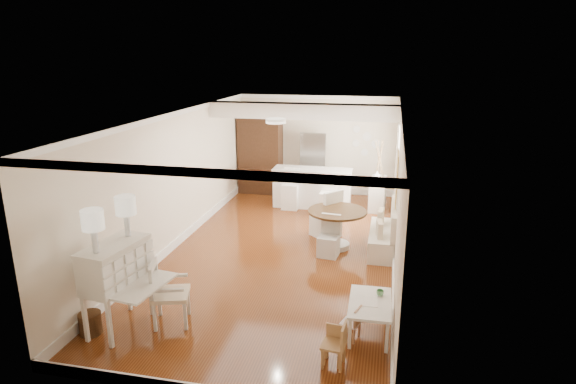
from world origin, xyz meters
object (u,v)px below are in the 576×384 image
at_px(kids_chair_a, 334,344).
at_px(kids_chair_c, 333,345).
at_px(breakfast_counter, 312,188).
at_px(pantry_cabinet, 260,153).
at_px(kids_table, 369,317).
at_px(slip_chair_far, 326,213).
at_px(secretary_bureau, 118,286).
at_px(gustavian_armchair, 171,293).
at_px(bar_stool_right, 328,197).
at_px(sideboard, 378,194).
at_px(wicker_basket, 90,323).
at_px(dining_table, 337,229).
at_px(fridge, 326,165).
at_px(slip_chair_near, 329,236).
at_px(bar_stool_left, 291,189).
at_px(kids_chair_b, 351,322).

relative_size(kids_chair_a, kids_chair_c, 1.22).
relative_size(kids_chair_c, breakfast_counter, 0.25).
bearing_deg(pantry_cabinet, kids_chair_a, -68.21).
relative_size(kids_table, slip_chair_far, 0.92).
bearing_deg(slip_chair_far, secretary_bureau, 10.47).
height_order(gustavian_armchair, bar_stool_right, gustavian_armchair).
relative_size(kids_chair_a, bar_stool_right, 0.65).
xyz_separation_m(kids_chair_a, kids_chair_c, (-0.01, 0.06, -0.06)).
bearing_deg(secretary_bureau, sideboard, 70.01).
height_order(kids_table, kids_chair_c, kids_chair_c).
bearing_deg(kids_chair_c, wicker_basket, -171.58).
xyz_separation_m(dining_table, pantry_cabinet, (-2.66, 3.76, 0.74)).
bearing_deg(wicker_basket, bar_stool_right, 66.09).
bearing_deg(gustavian_armchair, secretary_bureau, 95.05).
relative_size(secretary_bureau, kids_chair_a, 2.14).
relative_size(kids_table, fridge, 0.55).
xyz_separation_m(kids_table, slip_chair_far, (-1.15, 3.72, 0.29)).
relative_size(slip_chair_near, fridge, 0.46).
height_order(slip_chair_near, breakfast_counter, breakfast_counter).
xyz_separation_m(bar_stool_left, sideboard, (2.22, 0.42, -0.11)).
distance_m(kids_chair_b, slip_chair_near, 2.94).
relative_size(slip_chair_near, slip_chair_far, 0.77).
distance_m(kids_chair_b, breakfast_counter, 6.18).
bearing_deg(kids_chair_a, kids_table, 160.27).
xyz_separation_m(dining_table, sideboard, (0.73, 2.82, 0.01)).
relative_size(secretary_bureau, slip_chair_far, 1.24).
distance_m(wicker_basket, kids_chair_a, 3.54).
bearing_deg(kids_chair_c, kids_chair_b, 81.66).
xyz_separation_m(kids_chair_a, bar_stool_left, (-1.91, 6.36, 0.21)).
height_order(slip_chair_near, bar_stool_left, bar_stool_left).
bearing_deg(slip_chair_far, kids_chair_b, 52.69).
bearing_deg(pantry_cabinet, gustavian_armchair, -85.37).
relative_size(kids_table, breakfast_counter, 0.49).
bearing_deg(bar_stool_right, dining_table, -75.10).
height_order(kids_chair_a, kids_chair_c, kids_chair_a).
distance_m(wicker_basket, fridge, 8.07).
xyz_separation_m(wicker_basket, bar_stool_left, (1.63, 6.36, 0.36)).
height_order(breakfast_counter, fridge, fridge).
xyz_separation_m(kids_chair_a, bar_stool_right, (-0.88, 5.99, 0.17)).
bearing_deg(slip_chair_near, kids_chair_a, -74.75).
xyz_separation_m(kids_chair_a, slip_chair_near, (-0.53, 3.52, 0.10)).
bearing_deg(secretary_bureau, wicker_basket, -137.75).
relative_size(secretary_bureau, gustavian_armchair, 1.36).
relative_size(kids_table, kids_chair_a, 1.59).
height_order(secretary_bureau, pantry_cabinet, pantry_cabinet).
bearing_deg(wicker_basket, kids_chair_a, -0.05).
distance_m(breakfast_counter, pantry_cabinet, 2.11).
xyz_separation_m(dining_table, bar_stool_left, (-1.49, 2.40, 0.11)).
xyz_separation_m(wicker_basket, kids_table, (3.95, 0.87, 0.09)).
height_order(dining_table, pantry_cabinet, pantry_cabinet).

